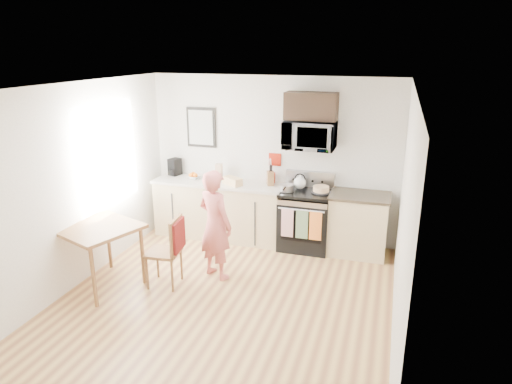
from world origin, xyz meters
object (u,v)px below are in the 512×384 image
(range, at_px, (305,221))
(microwave, at_px, (310,135))
(person, at_px, (215,225))
(dining_table, at_px, (99,234))
(cake, at_px, (321,190))
(chair, at_px, (173,243))

(range, bearing_deg, microwave, 90.06)
(person, xyz_separation_m, dining_table, (-1.31, -0.69, -0.01))
(range, relative_size, microwave, 1.53)
(person, distance_m, dining_table, 1.48)
(person, xyz_separation_m, cake, (1.19, 1.28, 0.22))
(range, distance_m, chair, 2.20)
(person, relative_size, chair, 1.59)
(range, relative_size, chair, 1.23)
(person, bearing_deg, microwave, -100.44)
(range, bearing_deg, person, -126.94)
(dining_table, height_order, chair, chair)
(range, height_order, microwave, microwave)
(cake, bearing_deg, chair, -133.83)
(dining_table, xyz_separation_m, cake, (2.51, 1.97, 0.23))
(person, xyz_separation_m, chair, (-0.42, -0.41, -0.14))
(person, height_order, cake, person)
(microwave, xyz_separation_m, cake, (0.23, -0.12, -0.79))
(range, height_order, person, person)
(range, height_order, chair, range)
(chair, bearing_deg, microwave, 46.15)
(range, bearing_deg, dining_table, -139.04)
(cake, bearing_deg, person, -133.12)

